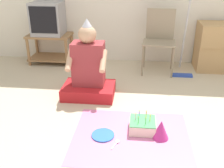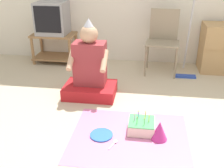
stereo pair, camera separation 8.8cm
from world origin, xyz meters
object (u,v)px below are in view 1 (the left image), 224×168
at_px(tv, 48,19).
at_px(cardboard_box_stack, 216,47).
at_px(person_seated, 88,71).
at_px(dust_mop, 184,47).
at_px(paper_plate, 103,135).
at_px(folding_chair, 160,36).
at_px(party_hat_blue, 161,129).
at_px(birthday_cake, 142,125).

height_order(tv, cardboard_box_stack, tv).
distance_m(cardboard_box_stack, person_seated, 1.99).
bearing_deg(dust_mop, tv, 171.72).
bearing_deg(cardboard_box_stack, paper_plate, -127.46).
bearing_deg(folding_chair, person_seated, -133.81).
bearing_deg(cardboard_box_stack, tv, 178.99).
height_order(cardboard_box_stack, party_hat_blue, cardboard_box_stack).
height_order(birthday_cake, paper_plate, birthday_cake).
bearing_deg(tv, paper_plate, -60.17).
bearing_deg(birthday_cake, person_seated, 132.96).
relative_size(tv, dust_mop, 0.36).
distance_m(person_seated, paper_plate, 0.91).
relative_size(tv, person_seated, 0.53).
relative_size(person_seated, birthday_cake, 3.77).
bearing_deg(person_seated, tv, 126.81).
bearing_deg(birthday_cake, party_hat_blue, -32.40).
distance_m(folding_chair, person_seated, 1.26).
xyz_separation_m(folding_chair, dust_mop, (0.34, -0.11, -0.12)).
height_order(tv, paper_plate, tv).
xyz_separation_m(dust_mop, birthday_cake, (-0.57, -1.47, -0.34)).
bearing_deg(party_hat_blue, folding_chair, 88.01).
height_order(cardboard_box_stack, person_seated, person_seated).
bearing_deg(party_hat_blue, paper_plate, -177.71).
height_order(dust_mop, person_seated, dust_mop).
bearing_deg(paper_plate, dust_mop, 59.85).
xyz_separation_m(folding_chair, paper_plate, (-0.59, -1.71, -0.51)).
distance_m(cardboard_box_stack, dust_mop, 0.55).
bearing_deg(folding_chair, paper_plate, -108.90).
distance_m(folding_chair, birthday_cake, 1.67).
distance_m(folding_chair, party_hat_blue, 1.74).
height_order(person_seated, party_hat_blue, person_seated).
bearing_deg(folding_chair, birthday_cake, -98.01).
xyz_separation_m(cardboard_box_stack, person_seated, (-1.69, -1.04, -0.04)).
bearing_deg(tv, party_hat_blue, -49.25).
bearing_deg(dust_mop, cardboard_box_stack, 27.09).
bearing_deg(tv, folding_chair, -6.23).
xyz_separation_m(person_seated, party_hat_blue, (0.80, -0.79, -0.21)).
distance_m(tv, paper_plate, 2.29).
distance_m(birthday_cake, paper_plate, 0.39).
xyz_separation_m(person_seated, paper_plate, (0.28, -0.81, -0.30)).
height_order(cardboard_box_stack, paper_plate, cardboard_box_stack).
height_order(person_seated, birthday_cake, person_seated).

